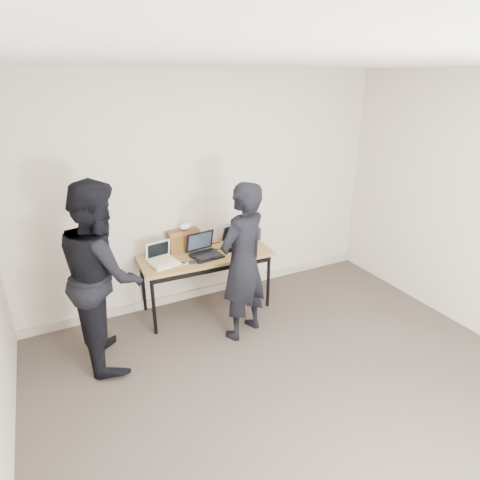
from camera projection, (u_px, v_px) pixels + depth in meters
room at (328, 267)px, 2.85m from camera, size 4.60×4.60×2.80m
desk at (206, 259)px, 4.61m from camera, size 1.52×0.71×0.72m
laptop_beige at (163, 260)px, 4.34m from camera, size 0.33×0.32×0.23m
laptop_center at (204, 250)px, 4.54m from camera, size 0.37×0.36×0.26m
laptop_right at (237, 239)px, 4.89m from camera, size 0.33×0.32×0.21m
leather_satchel at (184, 240)px, 4.66m from camera, size 0.36×0.18×0.25m
tissue at (185, 227)px, 4.61m from camera, size 0.13×0.10×0.08m
equipment_box at (247, 233)px, 4.98m from camera, size 0.29×0.25×0.16m
power_brick at (193, 262)px, 4.36m from camera, size 0.08×0.05×0.03m
cables at (209, 253)px, 4.61m from camera, size 1.15×0.44×0.01m
person_typist at (243, 263)px, 4.09m from camera, size 0.72×0.61×1.69m
person_observer at (103, 274)px, 3.72m from camera, size 0.70×0.89×1.81m
baseboard at (211, 289)px, 5.20m from camera, size 4.50×0.03×0.10m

